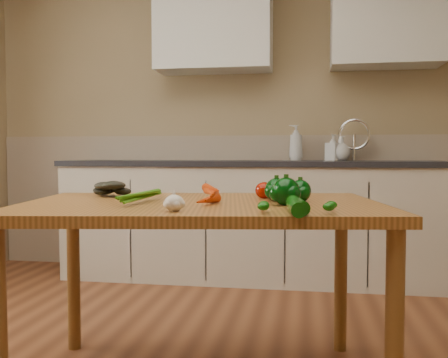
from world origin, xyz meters
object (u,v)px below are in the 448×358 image
at_px(soap_bottle_c, 341,149).
at_px(tomato_a, 264,190).
at_px(soap_bottle_a, 296,143).
at_px(soap_bottle_b, 333,147).
at_px(leafy_greens, 107,185).
at_px(garlic_bulb, 174,203).
at_px(carrot_bunch, 188,194).
at_px(pepper_c, 286,192).
at_px(zucchini_a, 298,205).
at_px(zucchini_b, 296,207).
at_px(pepper_b, 300,191).
at_px(pepper_a, 276,190).
at_px(tomato_c, 289,193).
at_px(table, 202,223).
at_px(tomato_b, 265,190).

distance_m(soap_bottle_c, tomato_a, 1.85).
distance_m(soap_bottle_a, soap_bottle_b, 0.29).
relative_size(leafy_greens, garlic_bulb, 3.04).
xyz_separation_m(soap_bottle_b, carrot_bunch, (-0.66, -2.00, -0.20)).
height_order(pepper_c, tomato_a, pepper_c).
bearing_deg(zucchini_a, pepper_c, 102.89).
relative_size(soap_bottle_a, soap_bottle_b, 1.37).
distance_m(zucchini_a, zucchini_b, 0.06).
height_order(pepper_b, zucchini_b, pepper_b).
relative_size(soap_bottle_a, pepper_a, 2.96).
bearing_deg(zucchini_b, soap_bottle_b, 84.16).
bearing_deg(carrot_bunch, garlic_bulb, -94.35).
xyz_separation_m(carrot_bunch, garlic_bulb, (0.02, -0.30, -0.01)).
relative_size(soap_bottle_a, tomato_c, 4.36).
bearing_deg(soap_bottle_b, garlic_bulb, 110.59).
relative_size(table, leafy_greens, 7.59).
distance_m(pepper_a, zucchini_b, 0.43).
distance_m(carrot_bunch, tomato_a, 0.36).
bearing_deg(soap_bottle_b, table, 108.76).
relative_size(carrot_bunch, zucchini_b, 1.26).
distance_m(leafy_greens, tomato_a, 0.71).
bearing_deg(pepper_b, pepper_c, -109.26).
height_order(carrot_bunch, tomato_a, same).
bearing_deg(soap_bottle_a, zucchini_a, 1.85).
relative_size(pepper_b, zucchini_a, 0.39).
height_order(pepper_a, zucchini_a, pepper_a).
distance_m(pepper_b, tomato_c, 0.11).
bearing_deg(soap_bottle_a, garlic_bulb, -8.31).
distance_m(garlic_bulb, zucchini_b, 0.41).
bearing_deg(zucchini_a, soap_bottle_c, 82.65).
bearing_deg(carrot_bunch, soap_bottle_a, 70.75).
bearing_deg(table, tomato_c, 17.26).
xyz_separation_m(carrot_bunch, tomato_b, (0.28, 0.31, -0.01)).
bearing_deg(zucchini_a, tomato_b, 105.50).
relative_size(garlic_bulb, tomato_c, 1.05).
bearing_deg(zucchini_a, zucchini_b, -94.07).
bearing_deg(tomato_c, pepper_a, -117.45).
bearing_deg(garlic_bulb, tomato_a, 63.57).
bearing_deg(tomato_c, soap_bottle_b, 81.32).
bearing_deg(soap_bottle_c, pepper_b, -146.64).
xyz_separation_m(soap_bottle_a, soap_bottle_b, (0.28, -0.01, -0.04)).
xyz_separation_m(soap_bottle_b, tomato_a, (-0.38, -1.77, -0.20)).
relative_size(soap_bottle_a, soap_bottle_c, 1.50).
distance_m(table, garlic_bulb, 0.35).
xyz_separation_m(soap_bottle_a, tomato_c, (0.01, -1.81, -0.25)).
relative_size(soap_bottle_a, pepper_c, 2.67).
height_order(table, pepper_c, pepper_c).
height_order(soap_bottle_b, garlic_bulb, soap_bottle_b).
height_order(table, tomato_c, tomato_c).
bearing_deg(leafy_greens, pepper_b, -7.47).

